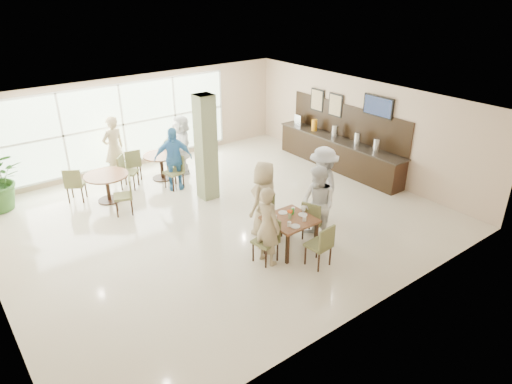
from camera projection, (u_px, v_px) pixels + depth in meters
ground at (220, 218)px, 11.32m from camera, size 10.00×10.00×0.00m
room_shell at (218, 153)px, 10.59m from camera, size 10.00×10.00×10.00m
window_bank at (123, 125)px, 13.65m from camera, size 7.00×0.04×7.00m
column at (206, 148)px, 11.80m from camera, size 0.45×0.45×2.80m
main_table at (290, 222)px, 9.76m from camera, size 0.97×0.97×0.75m
round_table_left at (107, 181)px, 11.94m from camera, size 1.14×1.14×0.75m
round_table_right at (161, 161)px, 13.28m from camera, size 1.03×1.03×0.75m
chairs_main_table at (292, 230)px, 9.82m from camera, size 2.00×1.99×0.95m
chairs_table_left at (109, 184)px, 12.02m from camera, size 2.06×2.06×0.95m
chairs_table_right at (160, 163)px, 13.33m from camera, size 1.94×1.86×0.95m
tabletop_clutter at (291, 216)px, 9.69m from camera, size 0.75×0.81×0.21m
buffet_counter at (338, 151)px, 14.02m from camera, size 0.64×4.70×1.95m
wall_tv at (378, 106)px, 12.67m from camera, size 0.06×1.00×0.58m
framed_art_a at (336, 105)px, 13.96m from camera, size 0.05×0.55×0.70m
framed_art_b at (317, 100)px, 14.53m from camera, size 0.05×0.55×0.70m
teen_left at (268, 226)px, 9.22m from camera, size 0.48×0.67×1.71m
teen_far at (264, 199)px, 10.30m from camera, size 0.97×0.75×1.76m
teen_right at (318, 205)px, 9.97m from camera, size 0.79×0.95×1.78m
teen_standing at (323, 185)px, 10.81m from camera, size 1.20×1.40×1.89m
adult_a at (173, 159)px, 12.54m from camera, size 1.18×0.94×1.77m
adult_b at (182, 144)px, 13.59m from camera, size 1.26×1.79×1.77m
adult_standing at (114, 148)px, 13.09m from camera, size 0.78×0.60×1.90m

